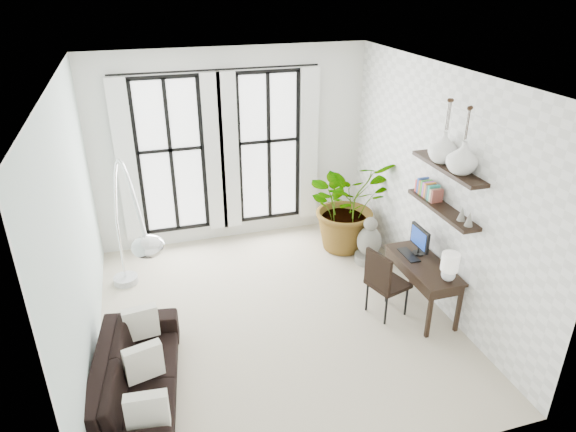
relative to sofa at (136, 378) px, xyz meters
name	(u,v)px	position (x,y,z in m)	size (l,w,h in m)	color
floor	(275,317)	(1.80, 0.99, -0.31)	(5.00, 5.00, 0.00)	#C0B398
ceiling	(271,75)	(1.80, 0.99, 2.89)	(5.00, 5.00, 0.00)	white
wall_left	(76,235)	(-0.45, 0.99, 1.29)	(5.00, 5.00, 0.00)	silver
wall_right	(436,189)	(4.05, 0.99, 1.29)	(5.00, 5.00, 0.00)	white
wall_back	(233,148)	(1.80, 3.49, 1.29)	(4.50, 4.50, 0.00)	white
windows	(221,153)	(1.60, 3.42, 1.25)	(3.26, 0.13, 2.65)	white
wall_shelves	(443,191)	(3.91, 0.64, 1.42)	(0.25, 1.30, 0.60)	black
sofa	(136,378)	(0.00, 0.00, 0.00)	(2.11, 0.82, 0.61)	black
throw_pillows	(144,362)	(0.10, 0.00, 0.19)	(0.40, 1.52, 0.40)	silver
plant	(347,203)	(3.48, 2.56, 0.48)	(1.42, 1.23, 1.58)	#2D7228
desk	(425,268)	(3.75, 0.55, 0.39)	(0.52, 1.24, 1.12)	black
desk_chair	(384,280)	(3.19, 0.64, 0.25)	(0.58, 0.58, 0.98)	black
arc_lamp	(124,199)	(0.10, 1.25, 1.55)	(0.74, 2.75, 2.37)	silver
buddha	(369,243)	(3.63, 1.97, 0.02)	(0.43, 0.43, 0.78)	gray
vase_a	(463,158)	(3.91, 0.35, 1.96)	(0.37, 0.37, 0.38)	white
vase_b	(444,147)	(3.91, 0.75, 1.96)	(0.37, 0.37, 0.38)	white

